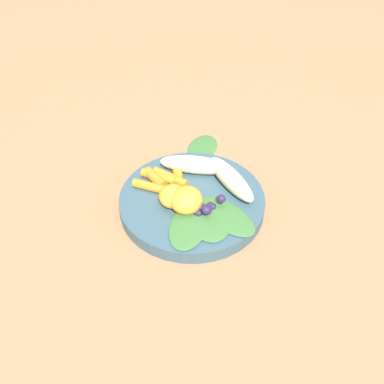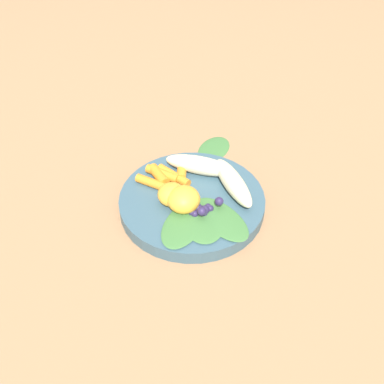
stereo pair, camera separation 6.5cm
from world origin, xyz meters
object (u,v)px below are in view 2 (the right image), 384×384
object	(u,v)px
banana_peeled_left	(200,165)
orange_segment_near	(184,199)
kale_leaf_stray	(214,148)
bowl	(192,202)
banana_peeled_right	(233,182)

from	to	relation	value
banana_peeled_left	orange_segment_near	xyz separation A→B (m)	(-0.05, 0.08, 0.00)
orange_segment_near	kale_leaf_stray	world-z (taller)	orange_segment_near
bowl	kale_leaf_stray	xyz separation A→B (m)	(0.09, -0.13, -0.01)
banana_peeled_left	bowl	bearing A→B (deg)	94.44
banana_peeled_right	orange_segment_near	xyz separation A→B (m)	(0.02, 0.09, 0.00)
banana_peeled_left	orange_segment_near	bearing A→B (deg)	90.20
banana_peeled_left	orange_segment_near	distance (m)	0.09
banana_peeled_left	banana_peeled_right	size ratio (longest dim) A/B	1.00
bowl	banana_peeled_right	bearing A→B (deg)	-115.63
orange_segment_near	kale_leaf_stray	bearing A→B (deg)	-56.97
orange_segment_near	banana_peeled_left	bearing A→B (deg)	-57.25
bowl	kale_leaf_stray	distance (m)	0.16
bowl	orange_segment_near	xyz separation A→B (m)	(-0.01, 0.03, 0.03)
orange_segment_near	kale_leaf_stray	size ratio (longest dim) A/B	0.60
bowl	banana_peeled_right	world-z (taller)	banana_peeled_right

